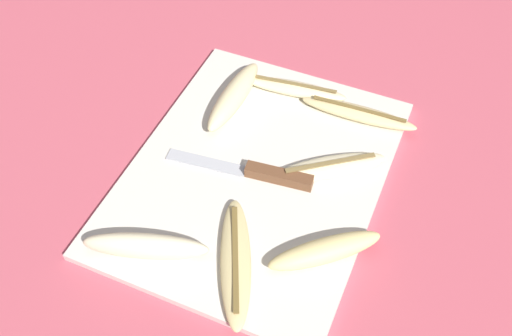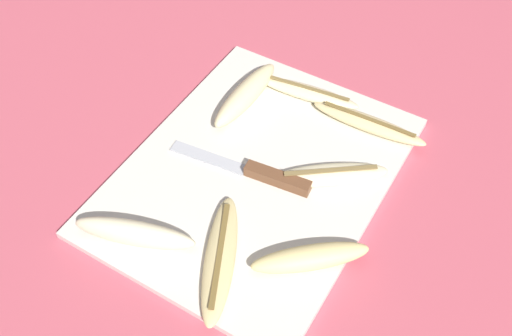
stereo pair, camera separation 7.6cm
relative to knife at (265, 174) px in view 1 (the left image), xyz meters
name	(u,v)px [view 1 (the left image)]	position (x,y,z in m)	size (l,w,h in m)	color
ground_plane	(256,177)	(0.00, 0.02, -0.02)	(4.00, 4.00, 0.00)	#C65160
cutting_board	(256,175)	(0.00, 0.02, -0.01)	(0.48, 0.37, 0.01)	silver
knife	(265,174)	(0.00, 0.00, 0.00)	(0.05, 0.23, 0.02)	brown
banana_spotted_left	(236,261)	(-0.16, -0.02, 0.00)	(0.20, 0.13, 0.02)	#DBC684
banana_soft_right	(234,96)	(0.13, 0.11, 0.01)	(0.18, 0.04, 0.04)	beige
banana_mellow_near	(358,113)	(0.18, -0.09, 0.00)	(0.04, 0.20, 0.02)	beige
banana_pale_long	(330,167)	(0.05, -0.09, 0.00)	(0.14, 0.17, 0.02)	beige
banana_golden_short	(325,250)	(-0.10, -0.13, 0.01)	(0.14, 0.15, 0.03)	#EDD689
banana_cream_curved	(295,89)	(0.19, 0.03, 0.00)	(0.05, 0.18, 0.02)	beige
banana_bright_far	(146,246)	(-0.19, 0.10, 0.01)	(0.09, 0.17, 0.04)	beige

